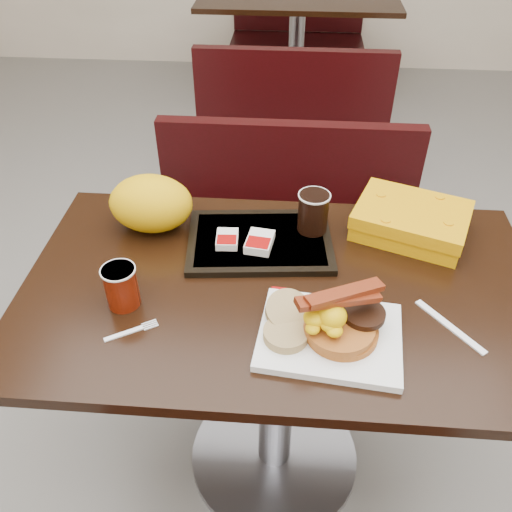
# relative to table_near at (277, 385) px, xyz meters

# --- Properties ---
(floor) EXTENTS (6.00, 7.00, 0.01)m
(floor) POSITION_rel_table_near_xyz_m (0.00, 0.00, -0.38)
(floor) COLOR gray
(floor) RESTS_ON ground
(table_near) EXTENTS (1.20, 0.70, 0.75)m
(table_near) POSITION_rel_table_near_xyz_m (0.00, 0.00, 0.00)
(table_near) COLOR black
(table_near) RESTS_ON floor
(bench_near_n) EXTENTS (1.00, 0.46, 0.72)m
(bench_near_n) POSITION_rel_table_near_xyz_m (0.00, 0.70, -0.02)
(bench_near_n) COLOR black
(bench_near_n) RESTS_ON floor
(table_far) EXTENTS (1.20, 0.70, 0.75)m
(table_far) POSITION_rel_table_near_xyz_m (0.00, 2.60, 0.00)
(table_far) COLOR black
(table_far) RESTS_ON floor
(bench_far_s) EXTENTS (1.00, 0.46, 0.72)m
(bench_far_s) POSITION_rel_table_near_xyz_m (0.00, 1.90, -0.02)
(bench_far_s) COLOR black
(bench_far_s) RESTS_ON floor
(bench_far_n) EXTENTS (1.00, 0.46, 0.72)m
(bench_far_n) POSITION_rel_table_near_xyz_m (0.00, 3.30, -0.02)
(bench_far_n) COLOR black
(bench_far_n) RESTS_ON floor
(platter) EXTENTS (0.31, 0.26, 0.02)m
(platter) POSITION_rel_table_near_xyz_m (0.11, -0.16, 0.38)
(platter) COLOR white
(platter) RESTS_ON table_near
(pancake_stack) EXTENTS (0.18, 0.18, 0.03)m
(pancake_stack) POSITION_rel_table_near_xyz_m (0.13, -0.16, 0.41)
(pancake_stack) COLOR #AB561C
(pancake_stack) RESTS_ON platter
(sausage_patty) EXTENTS (0.10, 0.10, 0.01)m
(sausage_patty) POSITION_rel_table_near_xyz_m (0.17, -0.13, 0.43)
(sausage_patty) COLOR black
(sausage_patty) RESTS_ON pancake_stack
(scrambled_eggs) EXTENTS (0.12, 0.11, 0.05)m
(scrambled_eggs) POSITION_rel_table_near_xyz_m (0.11, -0.17, 0.45)
(scrambled_eggs) COLOR #E3B804
(scrambled_eggs) RESTS_ON pancake_stack
(bacon_strips) EXTENTS (0.20, 0.14, 0.01)m
(bacon_strips) POSITION_rel_table_near_xyz_m (0.12, -0.15, 0.49)
(bacon_strips) COLOR #481105
(bacon_strips) RESTS_ON scrambled_eggs
(muffin_bottom) EXTENTS (0.11, 0.11, 0.02)m
(muffin_bottom) POSITION_rel_table_near_xyz_m (0.02, -0.18, 0.40)
(muffin_bottom) COLOR #A48256
(muffin_bottom) RESTS_ON platter
(muffin_top) EXTENTS (0.12, 0.12, 0.05)m
(muffin_top) POSITION_rel_table_near_xyz_m (0.02, -0.12, 0.41)
(muffin_top) COLOR #A48256
(muffin_top) RESTS_ON platter
(coffee_cup_near) EXTENTS (0.09, 0.09, 0.10)m
(coffee_cup_near) POSITION_rel_table_near_xyz_m (-0.34, -0.09, 0.42)
(coffee_cup_near) COLOR maroon
(coffee_cup_near) RESTS_ON table_near
(fork) EXTENTS (0.11, 0.08, 0.00)m
(fork) POSITION_rel_table_near_xyz_m (-0.32, -0.18, 0.38)
(fork) COLOR white
(fork) RESTS_ON table_near
(knife) EXTENTS (0.12, 0.15, 0.00)m
(knife) POSITION_rel_table_near_xyz_m (0.36, -0.10, 0.38)
(knife) COLOR white
(knife) RESTS_ON table_near
(condiment_ketchup) EXTENTS (0.04, 0.03, 0.01)m
(condiment_ketchup) POSITION_rel_table_near_xyz_m (-0.00, -0.03, 0.38)
(condiment_ketchup) COLOR #8C0504
(condiment_ketchup) RESTS_ON table_near
(tray) EXTENTS (0.38, 0.29, 0.02)m
(tray) POSITION_rel_table_near_xyz_m (-0.06, 0.15, 0.38)
(tray) COLOR black
(tray) RESTS_ON table_near
(hashbrown_sleeve_left) EXTENTS (0.06, 0.07, 0.02)m
(hashbrown_sleeve_left) POSITION_rel_table_near_xyz_m (-0.14, 0.13, 0.40)
(hashbrown_sleeve_left) COLOR silver
(hashbrown_sleeve_left) RESTS_ON tray
(hashbrown_sleeve_right) EXTENTS (0.07, 0.09, 0.02)m
(hashbrown_sleeve_right) POSITION_rel_table_near_xyz_m (-0.06, 0.12, 0.40)
(hashbrown_sleeve_right) COLOR silver
(hashbrown_sleeve_right) RESTS_ON tray
(coffee_cup_far) EXTENTS (0.09, 0.09, 0.10)m
(coffee_cup_far) POSITION_rel_table_near_xyz_m (0.07, 0.20, 0.44)
(coffee_cup_far) COLOR black
(coffee_cup_far) RESTS_ON tray
(clamshell) EXTENTS (0.33, 0.29, 0.07)m
(clamshell) POSITION_rel_table_near_xyz_m (0.32, 0.23, 0.41)
(clamshell) COLOR #CD8803
(clamshell) RESTS_ON table_near
(paper_bag) EXTENTS (0.23, 0.18, 0.15)m
(paper_bag) POSITION_rel_table_near_xyz_m (-0.34, 0.20, 0.45)
(paper_bag) COLOR #D59607
(paper_bag) RESTS_ON table_near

